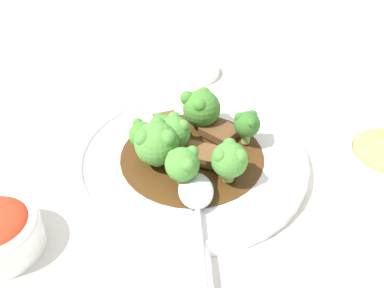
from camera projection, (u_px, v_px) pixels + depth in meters
name	position (u px, v px, depth m)	size (l,w,h in m)	color
ground_plane	(192.00, 164.00, 0.58)	(4.00, 4.00, 0.00)	silver
main_plate	(192.00, 158.00, 0.58)	(0.30, 0.30, 0.02)	white
beef_strip_0	(220.00, 131.00, 0.60)	(0.06, 0.05, 0.01)	brown
beef_strip_1	(212.00, 157.00, 0.56)	(0.07, 0.04, 0.01)	brown
beef_strip_2	(168.00, 126.00, 0.60)	(0.05, 0.06, 0.02)	brown
broccoli_floret_0	(185.00, 164.00, 0.51)	(0.04, 0.04, 0.05)	#8EB756
broccoli_floret_1	(157.00, 142.00, 0.54)	(0.05, 0.05, 0.06)	#8EB756
broccoli_floret_2	(164.00, 127.00, 0.58)	(0.04, 0.04, 0.04)	#8EB756
broccoli_floret_3	(199.00, 107.00, 0.60)	(0.05, 0.05, 0.05)	#8EB756
broccoli_floret_4	(174.00, 131.00, 0.56)	(0.04, 0.04, 0.05)	#8EB756
broccoli_floret_5	(142.00, 135.00, 0.56)	(0.03, 0.03, 0.04)	#8EB756
broccoli_floret_6	(247.00, 124.00, 0.57)	(0.03, 0.03, 0.05)	#7FA84C
broccoli_floret_7	(229.00, 159.00, 0.51)	(0.04, 0.04, 0.05)	#7FA84C
serving_spoon	(197.00, 201.00, 0.50)	(0.07, 0.19, 0.01)	silver
sauce_dish	(195.00, 71.00, 0.76)	(0.08, 0.08, 0.01)	white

